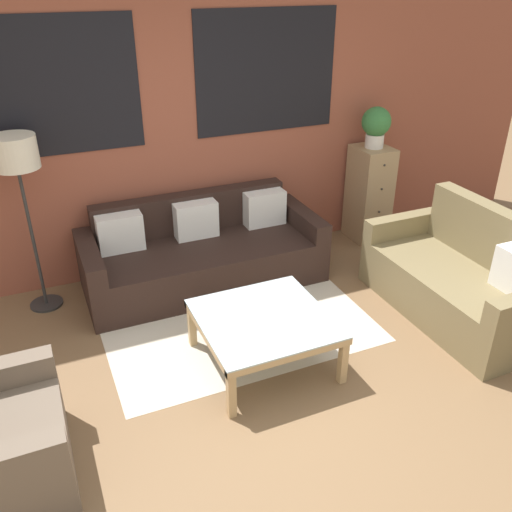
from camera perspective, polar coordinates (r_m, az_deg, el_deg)
The scene contains 9 objects.
ground_plane at distance 3.75m, azimuth 2.99°, elevation -16.85°, with size 16.00×16.00×0.00m, color brown.
wall_back_brick at distance 5.11m, azimuth -9.12°, elevation 13.63°, with size 8.40×0.09×2.80m.
rug at distance 4.64m, azimuth -2.25°, elevation -6.77°, with size 2.17×1.57×0.00m.
couch_dark at distance 5.09m, azimuth -5.66°, elevation 0.23°, with size 2.19×0.88×0.78m.
settee_vintage at distance 4.90m, azimuth 20.77°, elevation -2.49°, with size 0.80×1.63×0.92m.
coffee_table at distance 3.99m, azimuth 0.84°, elevation -7.17°, with size 0.92×0.92×0.41m.
floor_lamp at distance 4.66m, azimuth -23.91°, elevation 8.99°, with size 0.35×0.35×1.53m.
drawer_cabinet at distance 5.98m, azimuth 11.79°, elevation 6.44°, with size 0.36×0.43×1.02m.
potted_plant at distance 5.75m, azimuth 12.52°, elevation 13.34°, with size 0.30×0.30×0.41m.
Camera 1 is at (-1.23, -2.36, 2.64)m, focal length 38.00 mm.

